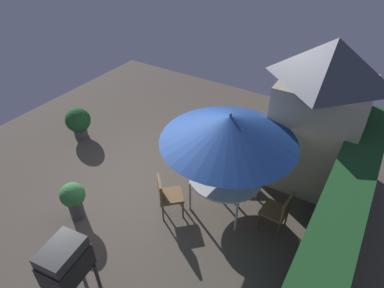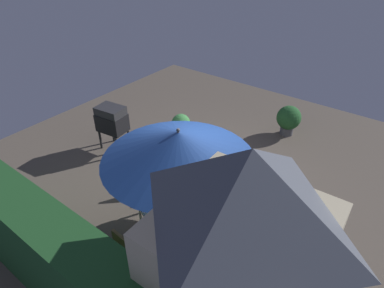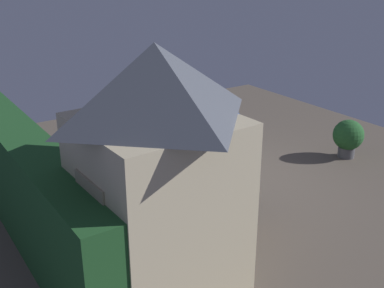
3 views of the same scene
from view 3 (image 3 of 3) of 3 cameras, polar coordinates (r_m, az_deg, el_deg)
The scene contains 11 objects.
ground_plane at distance 9.27m, azimuth 2.84°, elevation -4.58°, with size 11.00×11.00×0.00m, color brown.
hedge_backdrop at distance 7.53m, azimuth -19.00°, elevation -5.02°, with size 6.12×0.66×1.71m.
garden_shed at distance 5.62m, azimuth -4.14°, elevation -4.04°, with size 1.83×1.85×3.23m.
patio_table at distance 7.98m, azimuth -3.19°, elevation -3.31°, with size 1.47×1.47×0.78m.
patio_umbrella at distance 7.56m, azimuth -3.37°, elevation 4.78°, with size 2.57×2.57×2.22m.
bbq_grill at distance 10.95m, azimuth -6.51°, elevation 4.22°, with size 0.76×0.59×1.20m.
chair_near_shed at distance 7.66m, azimuth -11.07°, elevation -6.55°, with size 0.49×0.49×0.90m.
chair_far_side at distance 7.59m, azimuth 5.26°, elevation -6.50°, with size 0.63×0.63×0.90m.
chair_toward_hedge at distance 9.12m, azimuth -1.19°, elevation -1.41°, with size 0.65×0.65×0.90m.
potted_plant_by_shed at distance 10.78m, azimuth 18.23°, elevation 0.87°, with size 0.66×0.66×0.84m.
potted_plant_by_grill at distance 10.72m, azimuth 2.48°, elevation 2.06°, with size 0.49×0.49×0.84m.
Camera 3 is at (-6.64, 5.04, 4.07)m, focal length 44.44 mm.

